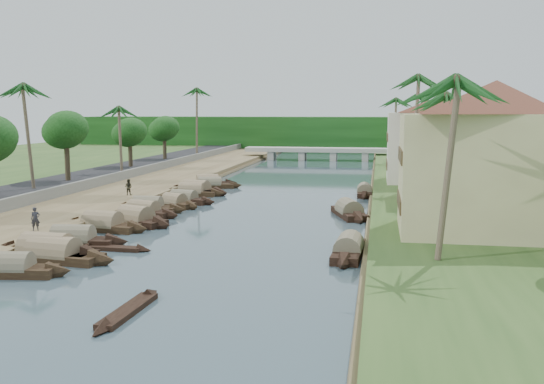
% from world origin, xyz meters
% --- Properties ---
extents(ground, '(220.00, 220.00, 0.00)m').
position_xyz_m(ground, '(0.00, 0.00, 0.00)').
color(ground, '#3A4E58').
rests_on(ground, ground).
extents(left_bank, '(10.00, 180.00, 0.80)m').
position_xyz_m(left_bank, '(-16.00, 20.00, 0.40)').
color(left_bank, brown).
rests_on(left_bank, ground).
extents(right_bank, '(16.00, 180.00, 1.20)m').
position_xyz_m(right_bank, '(19.00, 20.00, 0.60)').
color(right_bank, '#2B491D').
rests_on(right_bank, ground).
extents(road, '(8.00, 180.00, 1.40)m').
position_xyz_m(road, '(-24.50, 20.00, 0.70)').
color(road, black).
rests_on(road, ground).
extents(retaining_wall, '(0.40, 180.00, 1.10)m').
position_xyz_m(retaining_wall, '(-20.20, 20.00, 1.35)').
color(retaining_wall, slate).
rests_on(retaining_wall, left_bank).
extents(treeline, '(120.00, 14.00, 8.00)m').
position_xyz_m(treeline, '(0.00, 100.00, 4.00)').
color(treeline, '#11390F').
rests_on(treeline, ground).
extents(bridge, '(28.00, 4.00, 2.40)m').
position_xyz_m(bridge, '(0.00, 72.00, 1.72)').
color(bridge, '#A3A298').
rests_on(bridge, ground).
extents(building_near, '(14.85, 14.85, 10.20)m').
position_xyz_m(building_near, '(18.99, -2.00, 6.38)').
color(building_near, beige).
rests_on(building_near, right_bank).
extents(building_mid, '(14.11, 14.11, 9.70)m').
position_xyz_m(building_mid, '(19.99, 14.00, 6.13)').
color(building_mid, tan).
rests_on(building_mid, right_bank).
extents(building_far, '(15.59, 15.59, 10.20)m').
position_xyz_m(building_far, '(18.99, 28.00, 6.38)').
color(building_far, silver).
rests_on(building_far, right_bank).
extents(building_distant, '(12.62, 12.62, 9.20)m').
position_xyz_m(building_distant, '(19.99, 48.00, 5.88)').
color(building_distant, beige).
rests_on(building_distant, right_bank).
extents(sampan_0, '(7.58, 2.41, 2.00)m').
position_xyz_m(sampan_0, '(-9.23, -13.45, 0.41)').
color(sampan_0, black).
rests_on(sampan_0, ground).
extents(sampan_1, '(8.95, 2.61, 2.58)m').
position_xyz_m(sampan_1, '(-9.27, -9.40, 0.42)').
color(sampan_1, black).
rests_on(sampan_1, ground).
extents(sampan_2, '(9.09, 2.89, 2.34)m').
position_xyz_m(sampan_2, '(-8.53, -9.80, 0.42)').
color(sampan_2, black).
rests_on(sampan_2, ground).
extents(sampan_3, '(8.24, 2.56, 2.19)m').
position_xyz_m(sampan_3, '(-9.48, -5.56, 0.42)').
color(sampan_3, black).
rests_on(sampan_3, ground).
extents(sampan_4, '(8.38, 2.87, 2.32)m').
position_xyz_m(sampan_4, '(-9.91, -0.03, 0.42)').
color(sampan_4, black).
rests_on(sampan_4, ground).
extents(sampan_5, '(7.78, 4.50, 2.41)m').
position_xyz_m(sampan_5, '(-8.25, 2.62, 0.42)').
color(sampan_5, black).
rests_on(sampan_5, ground).
extents(sampan_6, '(7.54, 2.09, 2.24)m').
position_xyz_m(sampan_6, '(-9.64, 8.83, 0.42)').
color(sampan_6, black).
rests_on(sampan_6, ground).
extents(sampan_7, '(7.87, 3.56, 2.08)m').
position_xyz_m(sampan_7, '(-9.25, 6.80, 0.41)').
color(sampan_7, black).
rests_on(sampan_7, ground).
extents(sampan_8, '(6.31, 3.97, 1.98)m').
position_xyz_m(sampan_8, '(-8.18, 12.10, 0.41)').
color(sampan_8, black).
rests_on(sampan_8, ground).
extents(sampan_9, '(7.66, 3.22, 1.95)m').
position_xyz_m(sampan_9, '(-8.13, 14.87, 0.41)').
color(sampan_9, black).
rests_on(sampan_9, ground).
extents(sampan_10, '(7.84, 2.11, 2.15)m').
position_xyz_m(sampan_10, '(-8.98, 20.13, 0.41)').
color(sampan_10, black).
rests_on(sampan_10, ground).
extents(sampan_11, '(8.65, 3.95, 2.40)m').
position_xyz_m(sampan_11, '(-8.88, 21.58, 0.42)').
color(sampan_11, black).
rests_on(sampan_11, ground).
extents(sampan_12, '(8.21, 3.17, 1.96)m').
position_xyz_m(sampan_12, '(-8.79, 27.11, 0.41)').
color(sampan_12, black).
rests_on(sampan_12, ground).
extents(sampan_13, '(7.94, 4.54, 2.17)m').
position_xyz_m(sampan_13, '(-9.64, 28.85, 0.41)').
color(sampan_13, black).
rests_on(sampan_13, ground).
extents(sampan_14, '(2.06, 8.64, 2.09)m').
position_xyz_m(sampan_14, '(9.71, -5.09, 0.41)').
color(sampan_14, black).
rests_on(sampan_14, ground).
extents(sampan_15, '(4.28, 8.59, 2.26)m').
position_xyz_m(sampan_15, '(9.01, 9.83, 0.42)').
color(sampan_15, black).
rests_on(sampan_15, ground).
extents(sampan_16, '(1.79, 7.78, 1.93)m').
position_xyz_m(sampan_16, '(10.01, 23.92, 0.41)').
color(sampan_16, black).
rests_on(sampan_16, ground).
extents(canoe_0, '(1.20, 6.78, 0.89)m').
position_xyz_m(canoe_0, '(0.10, -18.37, 0.10)').
color(canoe_0, black).
rests_on(canoe_0, ground).
extents(canoe_1, '(5.48, 1.03, 0.88)m').
position_xyz_m(canoe_1, '(-6.12, -6.32, 0.10)').
color(canoe_1, black).
rests_on(canoe_1, ground).
extents(canoe_2, '(5.07, 1.52, 0.73)m').
position_xyz_m(canoe_2, '(-7.69, 21.43, 0.10)').
color(canoe_2, black).
rests_on(canoe_2, ground).
extents(palm_0, '(3.20, 3.20, 11.40)m').
position_xyz_m(palm_0, '(15.00, -10.25, 10.82)').
color(palm_0, '#71604B').
rests_on(palm_0, ground).
extents(palm_1, '(3.20, 3.20, 10.97)m').
position_xyz_m(palm_1, '(16.00, 6.19, 10.41)').
color(palm_1, '#71604B').
rests_on(palm_1, ground).
extents(palm_2, '(3.20, 3.20, 13.21)m').
position_xyz_m(palm_2, '(15.00, 19.98, 12.55)').
color(palm_2, '#71604B').
rests_on(palm_2, ground).
extents(palm_3, '(3.20, 3.20, 11.71)m').
position_xyz_m(palm_3, '(16.00, 37.40, 11.12)').
color(palm_3, '#71604B').
rests_on(palm_3, ground).
extents(palm_5, '(3.20, 3.20, 12.13)m').
position_xyz_m(palm_5, '(-24.00, 13.20, 11.72)').
color(palm_5, '#71604B').
rests_on(palm_5, ground).
extents(palm_6, '(3.20, 3.20, 9.93)m').
position_xyz_m(palm_6, '(-22.00, 30.98, 9.59)').
color(palm_6, '#71604B').
rests_on(palm_6, ground).
extents(palm_7, '(3.20, 3.20, 11.58)m').
position_xyz_m(palm_7, '(14.00, 55.25, 10.99)').
color(palm_7, '#71604B').
rests_on(palm_7, ground).
extents(palm_8, '(3.20, 3.20, 13.35)m').
position_xyz_m(palm_8, '(-20.50, 60.00, 12.89)').
color(palm_8, '#71604B').
rests_on(palm_8, ground).
extents(tree_3, '(4.83, 4.83, 7.82)m').
position_xyz_m(tree_3, '(-24.00, 20.58, 7.13)').
color(tree_3, '#4D3F2C').
rests_on(tree_3, ground).
extents(tree_4, '(4.59, 4.59, 6.80)m').
position_xyz_m(tree_4, '(-24.00, 38.70, 6.22)').
color(tree_4, '#4D3F2C').
rests_on(tree_4, ground).
extents(tree_5, '(4.63, 4.63, 6.95)m').
position_xyz_m(tree_5, '(-24.00, 53.06, 6.36)').
color(tree_5, '#4D3F2C').
rests_on(tree_5, ground).
extents(tree_6, '(4.34, 4.34, 7.21)m').
position_xyz_m(tree_6, '(24.00, 29.48, 6.52)').
color(tree_6, '#4D3F2C').
rests_on(tree_6, ground).
extents(person_near, '(0.74, 0.70, 1.71)m').
position_xyz_m(person_near, '(-12.85, -4.66, 1.66)').
color(person_near, '#27272F').
rests_on(person_near, left_bank).
extents(person_far, '(0.81, 0.63, 1.66)m').
position_xyz_m(person_far, '(-13.79, 14.11, 1.63)').
color(person_far, '#2D2C1F').
rests_on(person_far, left_bank).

